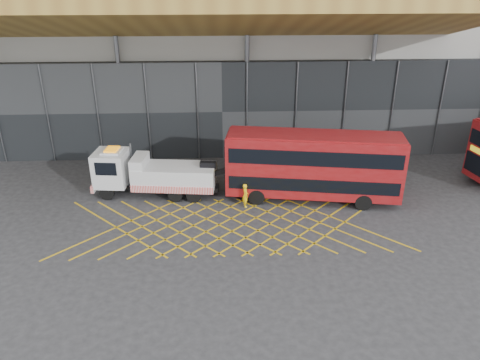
{
  "coord_description": "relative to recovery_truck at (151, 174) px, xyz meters",
  "views": [
    {
      "loc": [
        1.77,
        -25.54,
        14.89
      ],
      "look_at": [
        3.0,
        1.5,
        2.4
      ],
      "focal_mm": 35.0,
      "sensor_mm": 36.0,
      "label": 1
    }
  ],
  "objects": [
    {
      "name": "construction_building",
      "position": [
        5.04,
        13.86,
        7.36
      ],
      "size": [
        55.0,
        23.97,
        18.0
      ],
      "color": "gray",
      "rests_on": "ground_plane"
    },
    {
      "name": "ground_plane",
      "position": [
        3.12,
        -4.53,
        -1.61
      ],
      "size": [
        120.0,
        120.0,
        0.0
      ],
      "primitive_type": "plane",
      "color": "#252527"
    },
    {
      "name": "bus_towed",
      "position": [
        11.16,
        -1.21,
        1.03
      ],
      "size": [
        11.97,
        4.49,
        4.76
      ],
      "rotation": [
        0.0,
        0.0,
        -0.16
      ],
      "color": "maroon",
      "rests_on": "ground_plane"
    },
    {
      "name": "road_markings",
      "position": [
        5.52,
        -4.53,
        -1.61
      ],
      "size": [
        21.56,
        7.16,
        0.01
      ],
      "color": "gold",
      "rests_on": "ground_plane"
    },
    {
      "name": "recovery_truck",
      "position": [
        0.0,
        0.0,
        0.0
      ],
      "size": [
        10.07,
        3.31,
        3.49
      ],
      "rotation": [
        0.0,
        0.0,
        -0.11
      ],
      "color": "black",
      "rests_on": "ground_plane"
    },
    {
      "name": "worker",
      "position": [
        6.53,
        -2.09,
        -0.78
      ],
      "size": [
        0.49,
        0.66,
        1.66
      ],
      "primitive_type": "imported",
      "rotation": [
        0.0,
        0.0,
        1.74
      ],
      "color": "yellow",
      "rests_on": "ground_plane"
    }
  ]
}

